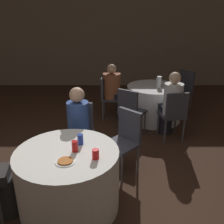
{
  "coord_description": "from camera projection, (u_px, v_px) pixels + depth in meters",
  "views": [
    {
      "loc": [
        0.46,
        -2.42,
        2.1
      ],
      "look_at": [
        0.45,
        0.8,
        0.82
      ],
      "focal_mm": 40.0,
      "sensor_mm": 36.0,
      "label": 1
    }
  ],
  "objects": [
    {
      "name": "cup_near",
      "position": [
        96.0,
        154.0,
        2.52
      ],
      "size": [
        0.07,
        0.07,
        0.11
      ],
      "color": "red",
      "rests_on": "table_near"
    },
    {
      "name": "soda_can_red",
      "position": [
        76.0,
        146.0,
        2.65
      ],
      "size": [
        0.07,
        0.07,
        0.12
      ],
      "color": "red",
      "rests_on": "table_near"
    },
    {
      "name": "bottle_far",
      "position": [
        160.0,
        82.0,
        4.93
      ],
      "size": [
        0.09,
        0.09,
        0.22
      ],
      "color": "silver",
      "rests_on": "table_far"
    },
    {
      "name": "ground_plane",
      "position": [
        75.0,
        199.0,
        3.02
      ],
      "size": [
        16.0,
        16.0,
        0.0
      ],
      "primitive_type": "plane",
      "color": "#382319"
    },
    {
      "name": "person_white_shirt",
      "position": [
        172.0,
        105.0,
        4.35
      ],
      "size": [
        0.36,
        0.5,
        1.2
      ],
      "rotation": [
        0.0,
        0.0,
        0.19
      ],
      "color": "black",
      "rests_on": "ground_plane"
    },
    {
      "name": "chair_near_north",
      "position": [
        81.0,
        128.0,
        3.64
      ],
      "size": [
        0.41,
        0.41,
        0.9
      ],
      "rotation": [
        0.0,
        0.0,
        -3.16
      ],
      "color": "#383842",
      "rests_on": "ground_plane"
    },
    {
      "name": "chair_far_northeast",
      "position": [
        185.0,
        87.0,
        5.67
      ],
      "size": [
        0.56,
        0.56,
        0.9
      ],
      "rotation": [
        0.0,
        0.0,
        -4.05
      ],
      "color": "#383842",
      "rests_on": "ground_plane"
    },
    {
      "name": "chair_far_south",
      "position": [
        175.0,
        112.0,
        4.23
      ],
      "size": [
        0.47,
        0.47,
        0.9
      ],
      "rotation": [
        0.0,
        0.0,
        0.19
      ],
      "color": "#383842",
      "rests_on": "ground_plane"
    },
    {
      "name": "pizza_plate_near",
      "position": [
        66.0,
        161.0,
        2.48
      ],
      "size": [
        0.21,
        0.21,
        0.02
      ],
      "color": "white",
      "rests_on": "table_near"
    },
    {
      "name": "person_blue_shirt",
      "position": [
        79.0,
        130.0,
        3.47
      ],
      "size": [
        0.3,
        0.49,
        1.18
      ],
      "rotation": [
        0.0,
        0.0,
        -3.16
      ],
      "color": "#282828",
      "rests_on": "ground_plane"
    },
    {
      "name": "wall_back",
      "position": [
        97.0,
        39.0,
        7.32
      ],
      "size": [
        16.0,
        0.06,
        2.8
      ],
      "color": "gray",
      "rests_on": "ground_plane"
    },
    {
      "name": "table_far",
      "position": [
        155.0,
        103.0,
        5.18
      ],
      "size": [
        1.12,
        1.12,
        0.72
      ],
      "color": "silver",
      "rests_on": "ground_plane"
    },
    {
      "name": "soda_can_blue",
      "position": [
        81.0,
        139.0,
        2.8
      ],
      "size": [
        0.07,
        0.07,
        0.12
      ],
      "color": "#1E38A5",
      "rests_on": "table_near"
    },
    {
      "name": "cup_far",
      "position": [
        159.0,
        80.0,
        5.36
      ],
      "size": [
        0.08,
        0.08,
        0.09
      ],
      "color": "white",
      "rests_on": "table_far"
    },
    {
      "name": "chair_far_west",
      "position": [
        108.0,
        94.0,
        5.18
      ],
      "size": [
        0.43,
        0.43,
        0.9
      ],
      "rotation": [
        0.0,
        0.0,
        -1.64
      ],
      "color": "#383842",
      "rests_on": "ground_plane"
    },
    {
      "name": "chair_near_northeast",
      "position": [
        126.0,
        136.0,
        3.39
      ],
      "size": [
        0.57,
        0.57,
        0.9
      ],
      "rotation": [
        0.0,
        0.0,
        -3.9
      ],
      "color": "#383842",
      "rests_on": "ground_plane"
    },
    {
      "name": "chair_far_southwest",
      "position": [
        131.0,
        108.0,
        4.37
      ],
      "size": [
        0.56,
        0.56,
        0.9
      ],
      "rotation": [
        0.0,
        0.0,
        -0.61
      ],
      "color": "#383842",
      "rests_on": "ground_plane"
    },
    {
      "name": "person_floral_shirt",
      "position": [
        116.0,
        91.0,
        5.15
      ],
      "size": [
        0.52,
        0.37,
        1.16
      ],
      "rotation": [
        0.0,
        0.0,
        -1.64
      ],
      "color": "black",
      "rests_on": "ground_plane"
    },
    {
      "name": "table_near",
      "position": [
        69.0,
        179.0,
        2.8
      ],
      "size": [
        1.13,
        1.13,
        0.72
      ],
      "color": "white",
      "rests_on": "ground_plane"
    }
  ]
}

